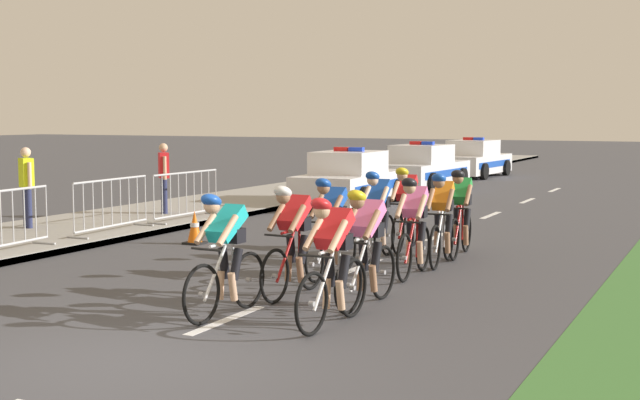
% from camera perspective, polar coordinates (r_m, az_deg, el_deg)
% --- Properties ---
extents(ground_plane, '(160.00, 160.00, 0.00)m').
position_cam_1_polar(ground_plane, '(8.75, -13.32, -10.60)').
color(ground_plane, '#424247').
extents(sidewalk_slab, '(3.73, 60.00, 0.12)m').
position_cam_1_polar(sidewalk_slab, '(24.06, -4.96, 0.00)').
color(sidewalk_slab, gray).
rests_on(sidewalk_slab, ground).
extents(kerb_edge, '(0.16, 60.00, 0.13)m').
position_cam_1_polar(kerb_edge, '(23.18, -1.19, -0.18)').
color(kerb_edge, '#9E9E99').
rests_on(kerb_edge, ground).
extents(lane_markings_centre, '(0.14, 25.60, 0.01)m').
position_cam_1_polar(lane_markings_centre, '(17.41, 8.05, -2.40)').
color(lane_markings_centre, white).
rests_on(lane_markings_centre, ground).
extents(cyclist_lead, '(0.42, 1.72, 1.56)m').
position_cam_1_polar(cyclist_lead, '(10.28, -6.46, -3.56)').
color(cyclist_lead, black).
rests_on(cyclist_lead, ground).
extents(cyclist_second, '(0.43, 1.72, 1.56)m').
position_cam_1_polar(cyclist_second, '(9.73, 0.83, -4.05)').
color(cyclist_second, black).
rests_on(cyclist_second, ground).
extents(cyclist_third, '(0.42, 1.72, 1.56)m').
position_cam_1_polar(cyclist_third, '(11.35, -1.84, -2.66)').
color(cyclist_third, black).
rests_on(cyclist_third, ground).
extents(cyclist_fourth, '(0.43, 1.72, 1.56)m').
position_cam_1_polar(cyclist_fourth, '(10.75, 3.12, -3.13)').
color(cyclist_fourth, black).
rests_on(cyclist_fourth, ground).
extents(cyclist_fifth, '(0.42, 1.72, 1.56)m').
position_cam_1_polar(cyclist_fifth, '(12.70, 0.76, -1.76)').
color(cyclist_fifth, black).
rests_on(cyclist_fifth, ground).
extents(cyclist_sixth, '(0.43, 1.72, 1.56)m').
position_cam_1_polar(cyclist_sixth, '(12.85, 6.37, -1.71)').
color(cyclist_sixth, black).
rests_on(cyclist_sixth, ground).
extents(cyclist_seventh, '(0.43, 1.72, 1.56)m').
position_cam_1_polar(cyclist_seventh, '(14.26, 3.92, -0.96)').
color(cyclist_seventh, black).
rests_on(cyclist_seventh, ground).
extents(cyclist_eighth, '(0.45, 1.72, 1.56)m').
position_cam_1_polar(cyclist_eighth, '(13.89, 8.24, -1.18)').
color(cyclist_eighth, black).
rests_on(cyclist_eighth, ground).
extents(cyclist_ninth, '(0.44, 1.72, 1.56)m').
position_cam_1_polar(cyclist_ninth, '(15.35, 5.83, -0.50)').
color(cyclist_ninth, black).
rests_on(cyclist_ninth, ground).
extents(cyclist_tenth, '(0.44, 1.72, 1.56)m').
position_cam_1_polar(cyclist_tenth, '(14.82, 9.48, -0.77)').
color(cyclist_tenth, black).
rests_on(cyclist_tenth, ground).
extents(police_car_nearest, '(2.14, 4.47, 1.59)m').
position_cam_1_polar(police_car_nearest, '(23.23, 2.04, 1.35)').
color(police_car_nearest, white).
rests_on(police_car_nearest, ground).
extents(police_car_second, '(2.21, 4.50, 1.59)m').
position_cam_1_polar(police_car_second, '(28.76, 6.95, 2.14)').
color(police_car_second, silver).
rests_on(police_car_second, ground).
extents(police_car_third, '(2.22, 4.51, 1.59)m').
position_cam_1_polar(police_car_third, '(34.61, 10.36, 2.68)').
color(police_car_third, white).
rests_on(police_car_third, ground).
extents(crowd_barrier_front, '(0.67, 2.32, 1.07)m').
position_cam_1_polar(crowd_barrier_front, '(15.28, -20.76, -1.40)').
color(crowd_barrier_front, '#B7BABF').
rests_on(crowd_barrier_front, sidewalk_slab).
extents(crowd_barrier_middle, '(0.61, 2.32, 1.07)m').
position_cam_1_polar(crowd_barrier_middle, '(17.41, -13.90, -0.37)').
color(crowd_barrier_middle, '#B7BABF').
rests_on(crowd_barrier_middle, sidewalk_slab).
extents(crowd_barrier_rear, '(0.55, 2.32, 1.07)m').
position_cam_1_polar(crowd_barrier_rear, '(19.23, -9.02, 0.28)').
color(crowd_barrier_rear, '#B7BABF').
rests_on(crowd_barrier_rear, sidewalk_slab).
extents(traffic_cone_mid, '(0.36, 0.36, 0.64)m').
position_cam_1_polar(traffic_cone_mid, '(16.27, -8.47, -1.87)').
color(traffic_cone_mid, black).
rests_on(traffic_cone_mid, ground).
extents(spectator_closest, '(0.50, 0.36, 1.68)m').
position_cam_1_polar(spectator_closest, '(18.50, -19.22, 1.18)').
color(spectator_closest, '#23284C').
rests_on(spectator_closest, sidewalk_slab).
extents(spectator_middle, '(0.42, 0.43, 1.68)m').
position_cam_1_polar(spectator_middle, '(20.43, -10.51, 1.80)').
color(spectator_middle, '#23284C').
rests_on(spectator_middle, sidewalk_slab).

